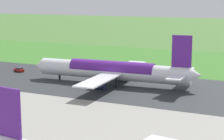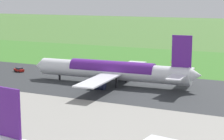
% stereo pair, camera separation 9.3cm
% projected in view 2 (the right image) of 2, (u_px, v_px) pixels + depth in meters
% --- Properties ---
extents(ground_plane, '(800.00, 800.00, 0.00)m').
position_uv_depth(ground_plane, '(149.00, 88.00, 115.70)').
color(ground_plane, '#477233').
extents(runway_asphalt, '(600.00, 39.32, 0.06)m').
position_uv_depth(runway_asphalt, '(149.00, 88.00, 115.69)').
color(runway_asphalt, '#2D3033').
rests_on(runway_asphalt, ground).
extents(grass_verge_foreground, '(600.00, 80.00, 0.04)m').
position_uv_depth(grass_verge_foreground, '(189.00, 64.00, 156.52)').
color(grass_verge_foreground, '#3C782B').
rests_on(grass_verge_foreground, ground).
extents(airliner_main, '(54.12, 44.25, 15.88)m').
position_uv_depth(airliner_main, '(113.00, 71.00, 119.75)').
color(airliner_main, white).
rests_on(airliner_main, ground).
extents(service_car_followme, '(4.56, 3.06, 1.62)m').
position_uv_depth(service_car_followme, '(19.00, 70.00, 140.93)').
color(service_car_followme, '#B21914').
rests_on(service_car_followme, ground).
extents(no_stopping_sign, '(0.60, 0.10, 2.44)m').
position_uv_depth(no_stopping_sign, '(183.00, 59.00, 161.35)').
color(no_stopping_sign, slate).
rests_on(no_stopping_sign, ground).
extents(traffic_cone_orange, '(0.40, 0.40, 0.55)m').
position_uv_depth(traffic_cone_orange, '(171.00, 62.00, 161.26)').
color(traffic_cone_orange, orange).
rests_on(traffic_cone_orange, ground).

